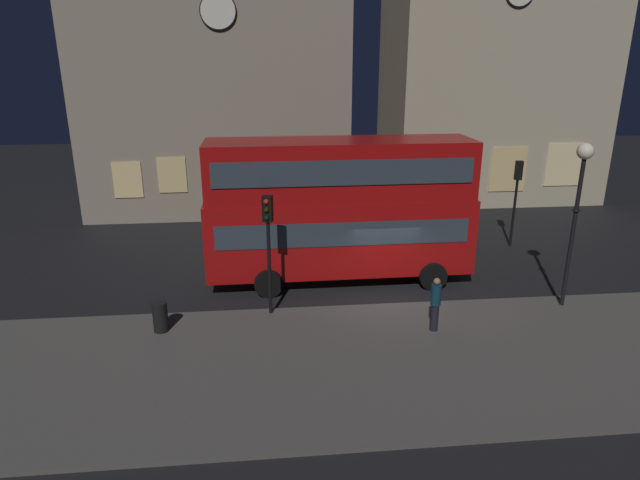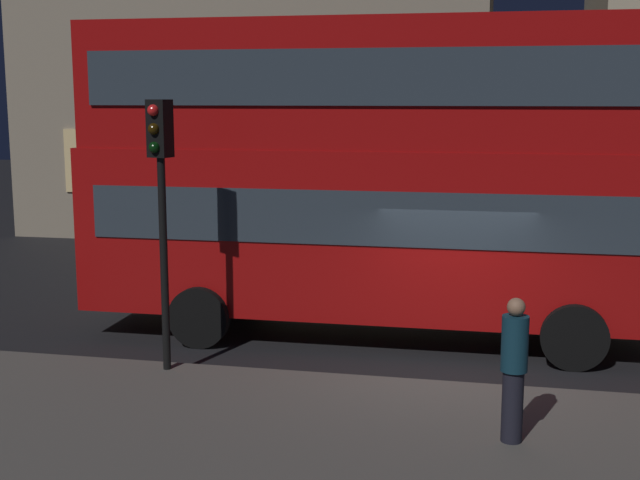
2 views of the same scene
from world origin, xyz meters
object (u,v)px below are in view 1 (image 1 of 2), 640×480
object	(u,v)px
traffic_light_near_kerb	(268,231)
pedestrian	(435,303)
double_decker_bus	(339,204)
street_lamp	(580,185)
litter_bin	(160,317)
traffic_light_far_side	(517,186)

from	to	relation	value
traffic_light_near_kerb	pedestrian	distance (m)	5.84
double_decker_bus	street_lamp	world-z (taller)	street_lamp
double_decker_bus	street_lamp	xyz separation A→B (m)	(7.53, -3.30, 1.32)
double_decker_bus	pedestrian	distance (m)	5.66
traffic_light_near_kerb	street_lamp	world-z (taller)	street_lamp
double_decker_bus	street_lamp	distance (m)	8.32
double_decker_bus	litter_bin	size ratio (longest dim) A/B	10.46
traffic_light_near_kerb	street_lamp	size ratio (longest dim) A/B	0.72
double_decker_bus	traffic_light_near_kerb	distance (m)	3.99
traffic_light_far_side	double_decker_bus	bearing A→B (deg)	33.94
double_decker_bus	pedestrian	xyz separation A→B (m)	(2.45, -4.66, -2.06)
double_decker_bus	pedestrian	world-z (taller)	double_decker_bus
traffic_light_near_kerb	litter_bin	size ratio (longest dim) A/B	4.19
street_lamp	litter_bin	xyz separation A→B (m)	(-13.77, -0.54, -3.82)
traffic_light_far_side	traffic_light_near_kerb	bearing A→B (deg)	41.56
traffic_light_far_side	pedestrian	distance (m)	10.25
traffic_light_far_side	street_lamp	xyz separation A→B (m)	(-1.07, -6.64, 1.55)
double_decker_bus	pedestrian	size ratio (longest dim) A/B	5.72
traffic_light_far_side	street_lamp	world-z (taller)	street_lamp
traffic_light_near_kerb	litter_bin	world-z (taller)	traffic_light_near_kerb
traffic_light_near_kerb	traffic_light_far_side	distance (m)	12.94
traffic_light_far_side	pedestrian	xyz separation A→B (m)	(-6.14, -8.00, -1.83)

